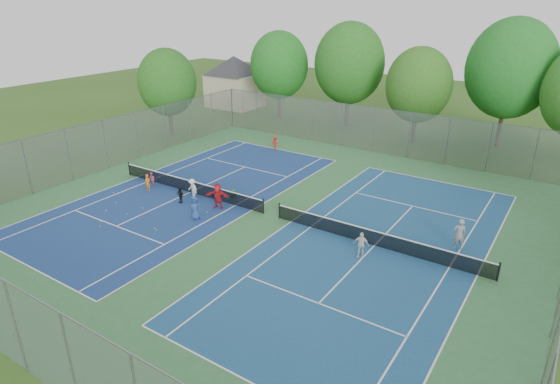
# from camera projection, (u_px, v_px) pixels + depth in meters

# --- Properties ---
(ground) EXTENTS (120.00, 120.00, 0.00)m
(ground) POSITION_uv_depth(u_px,v_px,m) (271.00, 216.00, 29.67)
(ground) COLOR #2D5219
(ground) RESTS_ON ground
(court_pad) EXTENTS (32.00, 32.00, 0.01)m
(court_pad) POSITION_uv_depth(u_px,v_px,m) (271.00, 216.00, 29.67)
(court_pad) COLOR #326A3B
(court_pad) RESTS_ON ground
(court_left) EXTENTS (10.97, 23.77, 0.01)m
(court_left) POSITION_uv_depth(u_px,v_px,m) (190.00, 192.00, 33.23)
(court_left) COLOR navy
(court_left) RESTS_ON court_pad
(court_right) EXTENTS (10.97, 23.77, 0.01)m
(court_right) POSITION_uv_depth(u_px,v_px,m) (375.00, 246.00, 26.11)
(court_right) COLOR navy
(court_right) RESTS_ON court_pad
(net_left) EXTENTS (12.87, 0.10, 0.91)m
(net_left) POSITION_uv_depth(u_px,v_px,m) (190.00, 187.00, 33.06)
(net_left) COLOR black
(net_left) RESTS_ON ground
(net_right) EXTENTS (12.87, 0.10, 0.91)m
(net_right) POSITION_uv_depth(u_px,v_px,m) (375.00, 239.00, 25.94)
(net_right) COLOR black
(net_right) RESTS_ON ground
(fence_north) EXTENTS (32.00, 0.10, 4.00)m
(fence_north) POSITION_uv_depth(u_px,v_px,m) (374.00, 130.00, 41.22)
(fence_north) COLOR gray
(fence_north) RESTS_ON ground
(fence_south) EXTENTS (32.00, 0.10, 4.00)m
(fence_south) POSITION_uv_depth(u_px,v_px,m) (16.00, 328.00, 16.59)
(fence_south) COLOR gray
(fence_south) RESTS_ON ground
(fence_west) EXTENTS (0.10, 32.00, 4.00)m
(fence_west) POSITION_uv_depth(u_px,v_px,m) (105.00, 145.00, 37.04)
(fence_west) COLOR gray
(fence_west) RESTS_ON ground
(house) EXTENTS (11.03, 11.03, 7.30)m
(house) POSITION_uv_depth(u_px,v_px,m) (234.00, 73.00, 57.71)
(house) COLOR #B7A88C
(house) RESTS_ON ground
(tree_nw) EXTENTS (6.40, 6.40, 9.58)m
(tree_nw) POSITION_uv_depth(u_px,v_px,m) (279.00, 65.00, 51.45)
(tree_nw) COLOR #443326
(tree_nw) RESTS_ON ground
(tree_nl) EXTENTS (7.20, 7.20, 10.69)m
(tree_nl) POSITION_uv_depth(u_px,v_px,m) (349.00, 63.00, 47.90)
(tree_nl) COLOR #443326
(tree_nl) RESTS_ON ground
(tree_nc) EXTENTS (6.00, 6.00, 8.85)m
(tree_nc) POSITION_uv_depth(u_px,v_px,m) (419.00, 85.00, 42.74)
(tree_nc) COLOR #443326
(tree_nc) RESTS_ON ground
(tree_nr) EXTENTS (7.60, 7.60, 11.42)m
(tree_nr) POSITION_uv_depth(u_px,v_px,m) (511.00, 69.00, 40.85)
(tree_nr) COLOR #443326
(tree_nr) RESTS_ON ground
(tree_side_w) EXTENTS (5.60, 5.60, 8.47)m
(tree_side_w) POSITION_uv_depth(u_px,v_px,m) (167.00, 82.00, 45.01)
(tree_side_w) COLOR #443326
(tree_side_w) RESTS_ON ground
(ball_crate) EXTENTS (0.40, 0.40, 0.26)m
(ball_crate) POSITION_uv_depth(u_px,v_px,m) (213.00, 194.00, 32.66)
(ball_crate) COLOR blue
(ball_crate) RESTS_ON ground
(ball_hopper) EXTENTS (0.34, 0.34, 0.55)m
(ball_hopper) POSITION_uv_depth(u_px,v_px,m) (234.00, 194.00, 32.25)
(ball_hopper) COLOR #227C32
(ball_hopper) RESTS_ON ground
(student_a) EXTENTS (0.46, 0.32, 1.23)m
(student_a) POSITION_uv_depth(u_px,v_px,m) (148.00, 183.00, 33.32)
(student_a) COLOR orange
(student_a) RESTS_ON ground
(student_b) EXTENTS (0.62, 0.57, 1.03)m
(student_b) POSITION_uv_depth(u_px,v_px,m) (152.00, 179.00, 34.21)
(student_b) COLOR #CB4F74
(student_b) RESTS_ON ground
(student_c) EXTENTS (1.00, 0.71, 1.40)m
(student_c) POSITION_uv_depth(u_px,v_px,m) (193.00, 188.00, 32.07)
(student_c) COLOR silver
(student_c) RESTS_ON ground
(student_d) EXTENTS (0.66, 0.32, 1.09)m
(student_d) POSITION_uv_depth(u_px,v_px,m) (180.00, 195.00, 31.36)
(student_d) COLOR black
(student_d) RESTS_ON ground
(student_e) EXTENTS (0.88, 0.75, 1.53)m
(student_e) POSITION_uv_depth(u_px,v_px,m) (195.00, 208.00, 28.98)
(student_e) COLOR navy
(student_e) RESTS_ON ground
(student_f) EXTENTS (1.68, 1.01, 1.73)m
(student_f) POSITION_uv_depth(u_px,v_px,m) (218.00, 196.00, 30.46)
(student_f) COLOR red
(student_f) RESTS_ON ground
(child_far_baseline) EXTENTS (0.93, 0.67, 1.29)m
(child_far_baseline) POSITION_uv_depth(u_px,v_px,m) (275.00, 143.00, 42.27)
(child_far_baseline) COLOR #B32119
(child_far_baseline) RESTS_ON ground
(instructor) EXTENTS (0.77, 0.64, 1.82)m
(instructor) POSITION_uv_depth(u_px,v_px,m) (459.00, 234.00, 25.45)
(instructor) COLOR #959598
(instructor) RESTS_ON ground
(teen_court_b) EXTENTS (0.90, 0.53, 1.43)m
(teen_court_b) POSITION_uv_depth(u_px,v_px,m) (361.00, 244.00, 24.79)
(teen_court_b) COLOR silver
(teen_court_b) RESTS_ON ground
(tennis_ball_0) EXTENTS (0.07, 0.07, 0.07)m
(tennis_ball_0) POSITION_uv_depth(u_px,v_px,m) (218.00, 216.00, 29.61)
(tennis_ball_0) COLOR gold
(tennis_ball_0) RESTS_ON ground
(tennis_ball_1) EXTENTS (0.07, 0.07, 0.07)m
(tennis_ball_1) POSITION_uv_depth(u_px,v_px,m) (207.00, 212.00, 30.11)
(tennis_ball_1) COLOR gold
(tennis_ball_1) RESTS_ON ground
(tennis_ball_2) EXTENTS (0.07, 0.07, 0.07)m
(tennis_ball_2) POSITION_uv_depth(u_px,v_px,m) (143.00, 208.00, 30.64)
(tennis_ball_2) COLOR gold
(tennis_ball_2) RESTS_ON ground
(tennis_ball_3) EXTENTS (0.07, 0.07, 0.07)m
(tennis_ball_3) POSITION_uv_depth(u_px,v_px,m) (100.00, 227.00, 28.21)
(tennis_ball_3) COLOR gold
(tennis_ball_3) RESTS_ON ground
(tennis_ball_4) EXTENTS (0.07, 0.07, 0.07)m
(tennis_ball_4) POSITION_uv_depth(u_px,v_px,m) (116.00, 203.00, 31.49)
(tennis_ball_4) COLOR #CED732
(tennis_ball_4) RESTS_ON ground
(tennis_ball_5) EXTENTS (0.07, 0.07, 0.07)m
(tennis_ball_5) POSITION_uv_depth(u_px,v_px,m) (127.00, 214.00, 29.85)
(tennis_ball_5) COLOR #ADC42D
(tennis_ball_5) RESTS_ON ground
(tennis_ball_6) EXTENTS (0.07, 0.07, 0.07)m
(tennis_ball_6) POSITION_uv_depth(u_px,v_px,m) (157.00, 230.00, 27.78)
(tennis_ball_6) COLOR #D2E334
(tennis_ball_6) RESTS_ON ground
(tennis_ball_7) EXTENTS (0.07, 0.07, 0.07)m
(tennis_ball_7) POSITION_uv_depth(u_px,v_px,m) (114.00, 193.00, 33.05)
(tennis_ball_7) COLOR #CEF539
(tennis_ball_7) RESTS_ON ground
(tennis_ball_8) EXTENTS (0.07, 0.07, 0.07)m
(tennis_ball_8) POSITION_uv_depth(u_px,v_px,m) (155.00, 228.00, 27.99)
(tennis_ball_8) COLOR gold
(tennis_ball_8) RESTS_ON ground
(tennis_ball_9) EXTENTS (0.07, 0.07, 0.07)m
(tennis_ball_9) POSITION_uv_depth(u_px,v_px,m) (101.00, 222.00, 28.82)
(tennis_ball_9) COLOR #DFEB36
(tennis_ball_9) RESTS_ON ground
(tennis_ball_10) EXTENTS (0.07, 0.07, 0.07)m
(tennis_ball_10) POSITION_uv_depth(u_px,v_px,m) (106.00, 211.00, 30.31)
(tennis_ball_10) COLOR #D2F238
(tennis_ball_10) RESTS_ON ground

